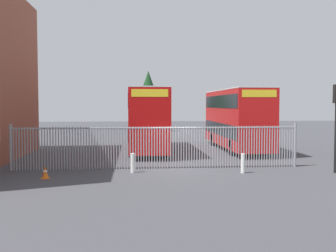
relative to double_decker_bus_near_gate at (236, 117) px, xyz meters
name	(u,v)px	position (x,y,z in m)	size (l,w,h in m)	color
ground_plane	(163,150)	(-5.38, -0.12, -2.42)	(100.00, 100.00, 0.00)	#3D3D42
palisade_fence	(157,146)	(-6.29, -8.12, -1.24)	(14.93, 0.14, 2.35)	gray
double_decker_bus_near_gate	(236,117)	(0.00, 0.00, 0.00)	(2.54, 10.81, 4.42)	red
double_decker_bus_behind_fence_left	(147,117)	(-6.57, -0.33, 0.00)	(2.54, 10.81, 4.42)	#B70C0C
bollard_near_left	(133,163)	(-7.56, -9.25, -1.95)	(0.20, 0.20, 0.95)	silver
bollard_center_front	(243,163)	(-2.21, -9.81, -1.95)	(0.20, 0.20, 0.95)	silver
traffic_cone_by_gate	(45,172)	(-11.47, -10.48, -2.13)	(0.34, 0.34, 0.59)	orange
traffic_light_kerbside	(336,112)	(2.28, -10.17, 0.56)	(0.28, 0.33, 4.30)	black
tree_tall_back	(148,92)	(-5.72, 20.56, 2.48)	(3.64, 3.64, 7.52)	#4C3823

